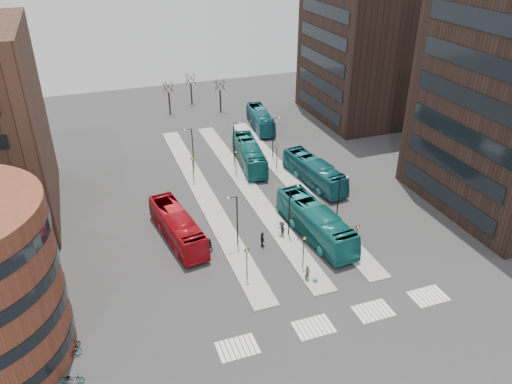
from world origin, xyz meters
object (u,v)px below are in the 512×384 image
object	(u,v)px
traveller	(307,273)
teal_bus_c	(314,172)
red_bus	(177,226)
bicycle_near	(72,378)
commuter_c	(282,229)
bicycle_mid	(71,346)
teal_bus_a	(315,222)
commuter_a	(209,245)
bicycle_far	(71,354)
teal_bus_b	(249,154)
commuter_b	(262,239)
suitcase	(315,281)
teal_bus_d	(260,119)

from	to	relation	value
traveller	teal_bus_c	bearing A→B (deg)	35.21
red_bus	bicycle_near	world-z (taller)	red_bus
commuter_c	bicycle_mid	xyz separation A→B (m)	(-22.82, -9.83, -0.39)
teal_bus_a	traveller	distance (m)	8.12
commuter_a	bicycle_mid	xyz separation A→B (m)	(-14.46, -9.81, -0.25)
bicycle_far	bicycle_near	bearing A→B (deg)	157.03
teal_bus_b	traveller	xyz separation A→B (m)	(-3.29, -26.71, -0.79)
red_bus	commuter_b	xyz separation A→B (m)	(8.31, -4.50, -0.78)
traveller	bicycle_mid	distance (m)	22.25
suitcase	red_bus	xyz separation A→B (m)	(-10.99, 12.09, 1.40)
suitcase	commuter_c	world-z (taller)	commuter_c
traveller	bicycle_far	world-z (taller)	traveller
traveller	commuter_a	distance (m)	11.21
red_bus	teal_bus_d	distance (m)	34.74
suitcase	teal_bus_b	xyz separation A→B (m)	(2.70, 27.31, 1.41)
teal_bus_c	bicycle_near	world-z (taller)	teal_bus_c
teal_bus_b	bicycle_near	world-z (taller)	teal_bus_b
suitcase	teal_bus_b	world-z (taller)	teal_bus_b
commuter_a	teal_bus_a	bearing A→B (deg)	164.82
teal_bus_b	suitcase	bearing A→B (deg)	-88.43
bicycle_near	bicycle_mid	xyz separation A→B (m)	(0.00, 3.42, 0.03)
teal_bus_a	bicycle_far	xyz separation A→B (m)	(-26.33, -9.46, -1.35)
suitcase	bicycle_far	xyz separation A→B (m)	(-22.77, -1.95, 0.22)
commuter_b	commuter_c	bearing A→B (deg)	-67.03
traveller	commuter_c	bearing A→B (deg)	58.12
teal_bus_d	commuter_c	bearing A→B (deg)	-98.70
traveller	bicycle_far	bearing A→B (deg)	159.18
teal_bus_d	bicycle_far	distance (m)	53.04
teal_bus_a	bicycle_near	xyz separation A→B (m)	(-26.33, -12.02, -1.34)
teal_bus_c	bicycle_mid	distance (m)	37.65
teal_bus_a	teal_bus_c	bearing A→B (deg)	59.35
teal_bus_b	bicycle_far	size ratio (longest dim) A/B	6.59
teal_bus_d	bicycle_near	size ratio (longest dim) A/B	6.15
commuter_c	bicycle_mid	world-z (taller)	commuter_c
teal_bus_c	commuter_c	bearing A→B (deg)	-138.54
teal_bus_c	red_bus	bearing A→B (deg)	-168.40
suitcase	commuter_b	size ratio (longest dim) A/B	0.29
teal_bus_c	bicycle_far	size ratio (longest dim) A/B	6.61
suitcase	teal_bus_c	bearing A→B (deg)	75.18
red_bus	teal_bus_b	distance (m)	20.48
commuter_b	commuter_c	size ratio (longest dim) A/B	0.97
commuter_b	commuter_c	xyz separation A→B (m)	(2.73, 1.15, 0.03)
commuter_b	bicycle_near	world-z (taller)	commuter_b
bicycle_far	teal_bus_c	bearing A→B (deg)	-79.47
teal_bus_a	teal_bus_d	size ratio (longest dim) A/B	1.17
teal_bus_c	traveller	world-z (taller)	teal_bus_c
commuter_c	teal_bus_d	bearing A→B (deg)	158.83
red_bus	commuter_c	size ratio (longest dim) A/B	6.56
suitcase	bicycle_mid	distance (m)	22.80
suitcase	bicycle_near	xyz separation A→B (m)	(-22.77, -4.51, 0.23)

